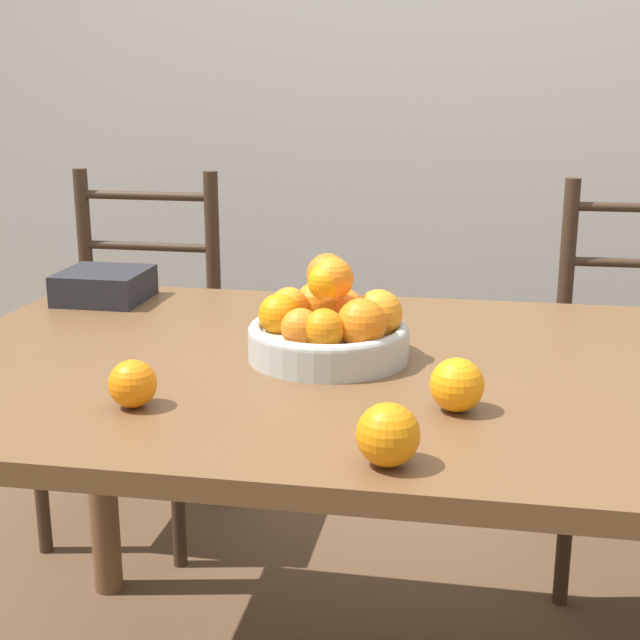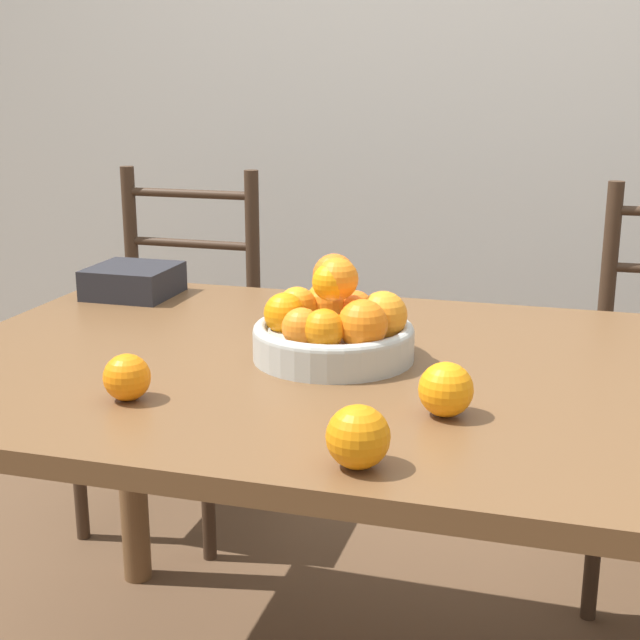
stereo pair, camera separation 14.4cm
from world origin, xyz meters
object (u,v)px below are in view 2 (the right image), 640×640
at_px(orange_loose_0, 358,437).
at_px(book_stack, 133,281).
at_px(orange_loose_2, 446,389).
at_px(chair_left, 174,354).
at_px(orange_loose_1, 127,377).
at_px(fruit_bowl, 335,325).

xyz_separation_m(orange_loose_0, book_stack, (-0.70, 0.74, -0.01)).
relative_size(orange_loose_2, chair_left, 0.08).
relative_size(orange_loose_0, orange_loose_1, 1.13).
height_order(fruit_bowl, chair_left, chair_left).
relative_size(orange_loose_1, book_stack, 0.40).
bearing_deg(fruit_bowl, orange_loose_1, -130.69).
distance_m(fruit_bowl, orange_loose_2, 0.31).
bearing_deg(orange_loose_1, orange_loose_0, -19.38).
bearing_deg(chair_left, orange_loose_0, -54.70).
bearing_deg(orange_loose_2, orange_loose_0, -110.92).
bearing_deg(book_stack, fruit_bowl, -29.97).
height_order(orange_loose_1, orange_loose_2, orange_loose_2).
bearing_deg(fruit_bowl, orange_loose_2, -44.34).
xyz_separation_m(orange_loose_2, book_stack, (-0.78, 0.54, -0.01)).
relative_size(orange_loose_1, orange_loose_2, 0.90).
bearing_deg(orange_loose_0, chair_left, 124.82).
bearing_deg(fruit_bowl, chair_left, 131.88).
distance_m(orange_loose_0, orange_loose_2, 0.22).
xyz_separation_m(orange_loose_2, chair_left, (-0.90, 0.97, -0.32)).
distance_m(orange_loose_1, chair_left, 1.16).
xyz_separation_m(fruit_bowl, orange_loose_0, (0.14, -0.43, -0.02)).
height_order(fruit_bowl, orange_loose_1, fruit_bowl).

